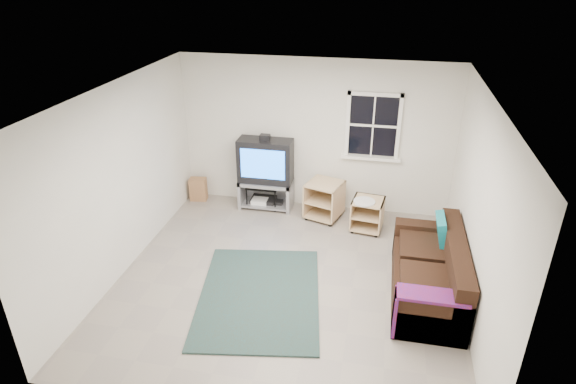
% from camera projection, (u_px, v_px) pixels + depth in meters
% --- Properties ---
extents(room, '(4.60, 4.62, 4.60)m').
position_uv_depth(room, '(373.00, 130.00, 7.82)').
color(room, gray).
rests_on(room, ground).
extents(tv_unit, '(0.92, 0.46, 1.35)m').
position_uv_depth(tv_unit, '(266.00, 168.00, 8.26)').
color(tv_unit, gray).
rests_on(tv_unit, ground).
extents(av_rack, '(0.55, 0.40, 1.10)m').
position_uv_depth(av_rack, '(263.00, 181.00, 8.42)').
color(av_rack, black).
rests_on(av_rack, ground).
extents(side_table_left, '(0.68, 0.68, 0.65)m').
position_uv_depth(side_table_left, '(325.00, 198.00, 8.12)').
color(side_table_left, tan).
rests_on(side_table_left, ground).
extents(side_table_right, '(0.54, 0.54, 0.56)m').
position_uv_depth(side_table_right, '(368.00, 212.00, 7.76)').
color(side_table_right, tan).
rests_on(side_table_right, ground).
extents(sofa, '(0.86, 1.94, 0.89)m').
position_uv_depth(sofa, '(431.00, 274.00, 6.22)').
color(sofa, black).
rests_on(sofa, ground).
extents(shag_rug, '(1.87, 2.35, 0.03)m').
position_uv_depth(shag_rug, '(259.00, 295.00, 6.31)').
color(shag_rug, '#322016').
rests_on(shag_rug, ground).
extents(paper_bag, '(0.32, 0.22, 0.42)m').
position_uv_depth(paper_bag, '(198.00, 189.00, 8.74)').
color(paper_bag, '#A47749').
rests_on(paper_bag, ground).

